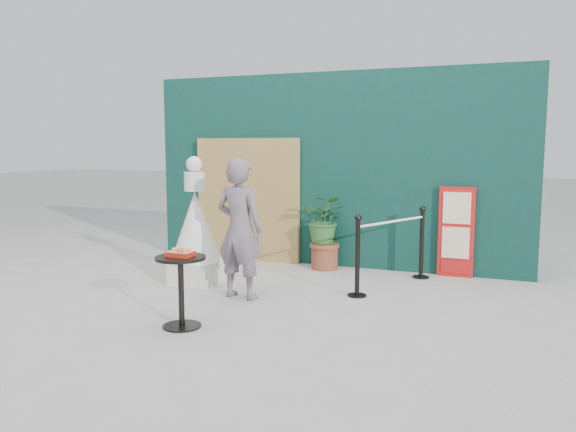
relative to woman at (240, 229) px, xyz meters
name	(u,v)px	position (x,y,z in m)	size (l,w,h in m)	color
ground	(247,320)	(0.48, -0.80, -0.87)	(60.00, 60.00, 0.00)	#ADAAA5
back_wall	(334,170)	(0.48, 2.35, 0.63)	(6.00, 0.30, 3.00)	#0B322F
bamboo_fence	(248,200)	(-0.92, 2.14, 0.13)	(1.80, 0.08, 2.00)	tan
woman	(240,229)	(0.00, 0.00, 0.00)	(0.63, 0.41, 1.73)	slate
menu_board	(456,232)	(2.38, 2.16, -0.22)	(0.50, 0.07, 1.30)	red
statue	(196,232)	(-0.89, 0.45, -0.16)	(0.68, 0.68, 1.74)	silver
cafe_table	(181,280)	(-0.06, -1.25, -0.37)	(0.52, 0.52, 0.75)	black
food_basket	(181,253)	(-0.06, -1.25, -0.08)	(0.26, 0.19, 0.11)	#AB2612
planter	(325,226)	(0.47, 1.95, -0.21)	(0.67, 0.58, 1.14)	brown
stanchion_barrier	(392,250)	(1.63, 1.25, -0.37)	(0.84, 1.54, 1.03)	black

